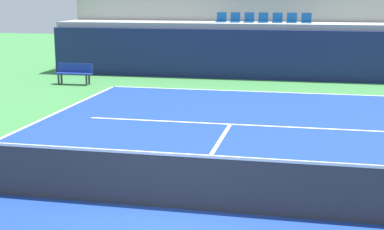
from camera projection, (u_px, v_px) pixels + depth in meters
ground_plane at (177, 209)px, 9.42m from camera, size 80.00×80.00×0.00m
court_surface at (177, 209)px, 9.42m from camera, size 11.00×24.00×0.01m
baseline_far at (251, 91)px, 20.84m from camera, size 11.00×0.10×0.00m
service_line_far at (230, 124)px, 15.54m from camera, size 8.26×0.10×0.00m
centre_service_line at (210, 156)px, 12.48m from camera, size 0.10×6.40×0.00m
back_wall at (259, 55)px, 23.65m from camera, size 18.64×0.30×2.11m
stands_tier_lower at (262, 49)px, 24.91m from camera, size 18.64×2.40×2.35m
stands_tier_upper at (267, 34)px, 27.10m from camera, size 18.64×2.40×3.34m
seating_row_lower at (263, 20)px, 24.73m from camera, size 4.21×0.44×0.44m
tennis_net at (177, 180)px, 9.31m from camera, size 11.08×0.08×1.07m
player_bench at (74, 72)px, 22.45m from camera, size 1.50×0.40×0.85m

